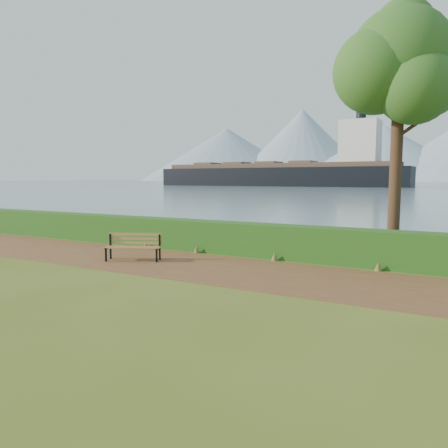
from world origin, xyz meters
The scene contains 6 objects.
ground centered at (0.00, 0.00, 0.00)m, with size 140.00×140.00×0.00m, color #4A5919.
path centered at (0.00, 0.30, 0.01)m, with size 40.00×3.40×0.01m, color brown.
hedge centered at (0.00, 2.60, 0.50)m, with size 32.00×0.85×1.00m, color #184A15.
bench centered at (-2.04, 0.12, 0.46)m, with size 1.64×1.07×0.80m.
tree centered at (4.51, 4.37, 5.67)m, with size 3.60×3.40×7.62m.
cargo_ship centered at (-42.19, 114.95, 3.48)m, with size 77.02×12.29×23.37m.
Camera 1 is at (6.46, -9.62, 2.40)m, focal length 35.00 mm.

